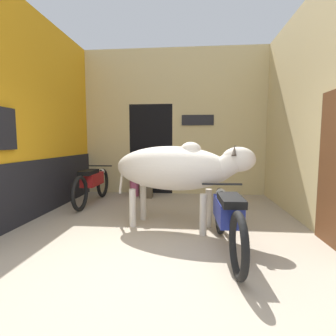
% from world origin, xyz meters
% --- Properties ---
extents(ground_plane, '(30.00, 30.00, 0.00)m').
position_xyz_m(ground_plane, '(0.00, 0.00, 0.00)').
color(ground_plane, tan).
extents(wall_left_shopfront, '(0.25, 4.22, 3.82)m').
position_xyz_m(wall_left_shopfront, '(-2.47, 2.10, 1.85)').
color(wall_left_shopfront, orange).
rests_on(wall_left_shopfront, ground_plane).
extents(wall_back_with_doorway, '(4.78, 0.93, 3.82)m').
position_xyz_m(wall_back_with_doorway, '(-0.23, 4.48, 1.64)').
color(wall_back_with_doorway, '#D1BC84').
rests_on(wall_back_with_doorway, ground_plane).
extents(wall_right_with_door, '(0.22, 4.22, 3.82)m').
position_xyz_m(wall_right_with_door, '(2.48, 2.06, 1.88)').
color(wall_right_with_door, '#D1BC84').
rests_on(wall_right_with_door, ground_plane).
extents(cow, '(2.34, 1.21, 1.41)m').
position_xyz_m(cow, '(0.22, 1.43, 0.98)').
color(cow, beige).
rests_on(cow, ground_plane).
extents(motorcycle_near, '(0.58, 2.03, 0.81)m').
position_xyz_m(motorcycle_near, '(0.94, 0.54, 0.46)').
color(motorcycle_near, black).
rests_on(motorcycle_near, ground_plane).
extents(motorcycle_far, '(0.58, 2.10, 0.82)m').
position_xyz_m(motorcycle_far, '(-1.77, 2.93, 0.47)').
color(motorcycle_far, black).
rests_on(motorcycle_far, ground_plane).
extents(shopkeeper_seated, '(0.45, 0.34, 1.23)m').
position_xyz_m(shopkeeper_seated, '(-0.65, 3.70, 0.65)').
color(shopkeeper_seated, brown).
rests_on(shopkeeper_seated, ground_plane).
extents(plastic_stool, '(0.34, 0.34, 0.47)m').
position_xyz_m(plastic_stool, '(-0.99, 3.79, 0.25)').
color(plastic_stool, '#DB6093').
rests_on(plastic_stool, ground_plane).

